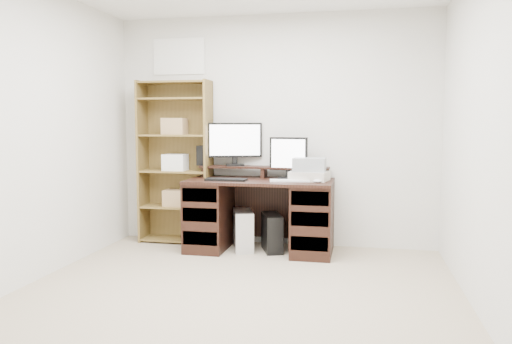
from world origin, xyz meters
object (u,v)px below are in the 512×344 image
(monitor_small, at_px, (288,156))
(printer, at_px, (309,176))
(tower_black, at_px, (272,233))
(monitor_wide, at_px, (235,142))
(desk, at_px, (260,214))
(tower_silver, at_px, (243,230))
(bookshelf, at_px, (176,161))

(monitor_small, distance_m, printer, 0.32)
(monitor_small, xyz_separation_m, tower_black, (-0.15, -0.12, -0.79))
(monitor_wide, relative_size, tower_black, 1.35)
(desk, height_order, tower_silver, desk)
(tower_silver, relative_size, bookshelf, 0.23)
(monitor_small, bearing_deg, desk, -150.75)
(desk, height_order, monitor_wide, monitor_wide)
(desk, height_order, monitor_small, monitor_small)
(desk, xyz_separation_m, tower_silver, (-0.18, 0.00, -0.18))
(monitor_small, height_order, bookshelf, bookshelf)
(desk, distance_m, tower_black, 0.23)
(monitor_wide, bearing_deg, monitor_small, -30.30)
(monitor_small, bearing_deg, monitor_wide, 174.09)
(bookshelf, bearing_deg, desk, -11.99)
(monitor_wide, relative_size, tower_silver, 1.36)
(monitor_small, bearing_deg, printer, -18.23)
(bookshelf, bearing_deg, monitor_wide, 2.74)
(monitor_wide, xyz_separation_m, bookshelf, (-0.67, -0.03, -0.21))
(monitor_small, relative_size, tower_black, 1.04)
(printer, height_order, tower_black, printer)
(printer, xyz_separation_m, tower_silver, (-0.69, -0.02, -0.59))
(tower_silver, distance_m, bookshelf, 1.10)
(desk, relative_size, tower_silver, 3.58)
(monitor_wide, bearing_deg, tower_black, -46.44)
(printer, xyz_separation_m, bookshelf, (-1.51, 0.19, 0.12))
(monitor_wide, distance_m, monitor_small, 0.64)
(tower_silver, xyz_separation_m, tower_black, (0.31, 0.00, -0.02))
(monitor_wide, height_order, printer, monitor_wide)
(desk, relative_size, monitor_wide, 2.62)
(printer, height_order, tower_silver, printer)
(tower_silver, height_order, tower_black, tower_silver)
(monitor_wide, height_order, bookshelf, bookshelf)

